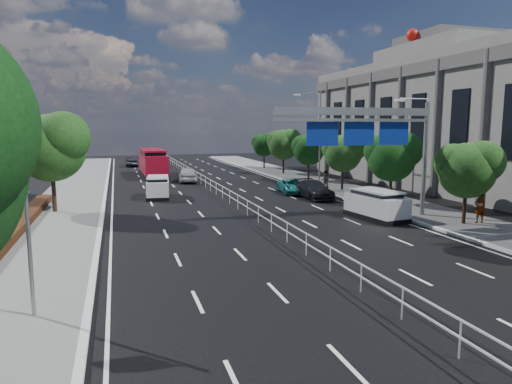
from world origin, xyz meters
name	(u,v)px	position (x,y,z in m)	size (l,w,h in m)	color
ground	(349,285)	(0.00, 0.00, 0.00)	(160.00, 160.00, 0.00)	black
kerb_near	(88,312)	(-9.00, 0.00, 0.07)	(0.25, 140.00, 0.15)	silver
median_fence	(218,189)	(0.00, 22.50, 0.53)	(0.05, 85.00, 1.02)	silver
toilet_sign	(10,224)	(-10.95, 0.00, 2.94)	(1.62, 0.18, 4.34)	gray
overhead_gantry	(371,128)	(6.74, 10.05, 5.61)	(10.24, 0.38, 7.45)	gray
streetlight_far	(317,132)	(10.50, 26.00, 5.21)	(2.78, 2.40, 9.00)	gray
civic_hall	(462,121)	(23.72, 22.00, 6.27)	(14.40, 36.00, 14.35)	slate
near_tree_back	(52,144)	(-11.94, 17.97, 4.61)	(4.84, 4.51, 6.69)	black
far_tree_c	(468,167)	(11.24, 6.98, 3.43)	(3.52, 3.28, 4.94)	black
far_tree_d	(393,155)	(11.25, 14.48, 3.69)	(3.85, 3.59, 5.34)	black
far_tree_e	(344,151)	(11.25, 21.98, 3.56)	(3.63, 3.38, 5.13)	black
far_tree_f	(309,148)	(11.24, 29.48, 3.49)	(3.52, 3.28, 5.02)	black
far_tree_g	(284,143)	(11.25, 36.98, 3.75)	(3.96, 3.69, 5.45)	black
far_tree_h	(264,144)	(11.24, 44.48, 3.42)	(3.41, 3.18, 4.91)	black
white_minivan	(158,187)	(-4.85, 22.89, 0.86)	(2.16, 4.17, 1.74)	black
red_bus	(153,162)	(-4.00, 39.49, 1.63)	(2.72, 10.55, 3.14)	black
near_car_silver	(187,174)	(-1.00, 32.82, 0.78)	(1.85, 4.60, 1.57)	#B0B3B7
near_car_dark	(133,161)	(-5.70, 53.93, 0.74)	(1.56, 4.48, 1.48)	black
silver_minivan	(376,205)	(7.42, 10.30, 0.89)	(2.36, 4.56, 1.82)	black
parked_car_teal	(293,186)	(6.50, 22.00, 0.62)	(2.06, 4.47, 1.24)	#176B68
parked_car_dark	(314,189)	(7.11, 19.00, 0.70)	(1.96, 4.83, 1.40)	black
pedestrian_a	(480,207)	(12.18, 6.87, 1.06)	(0.67, 0.44, 1.85)	gray
pedestrian_b	(325,180)	(9.60, 22.12, 1.00)	(0.84, 0.65, 1.73)	gray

